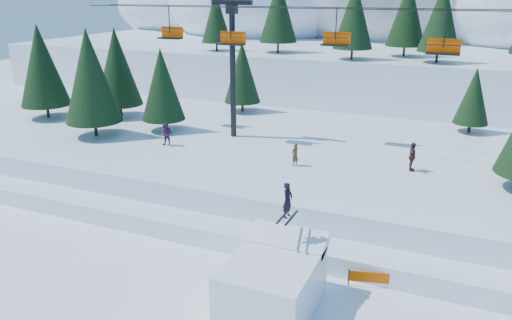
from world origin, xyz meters
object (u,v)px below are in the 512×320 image
at_px(banner_far, 508,289).
at_px(chairlift, 382,55).
at_px(banner_near, 379,278).
at_px(jump_kicker, 273,282).

bearing_deg(banner_far, chairlift, 125.41).
bearing_deg(chairlift, banner_near, -78.11).
relative_size(jump_kicker, banner_near, 1.98).
xyz_separation_m(banner_near, banner_far, (5.60, 1.37, 0.00)).
xyz_separation_m(chairlift, banner_far, (8.37, -11.77, -8.78)).
relative_size(chairlift, banner_far, 16.14).
height_order(chairlift, banner_near, chairlift).
xyz_separation_m(jump_kicker, banner_far, (9.64, 4.85, -0.81)).
height_order(chairlift, banner_far, chairlift).
height_order(banner_near, banner_far, same).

